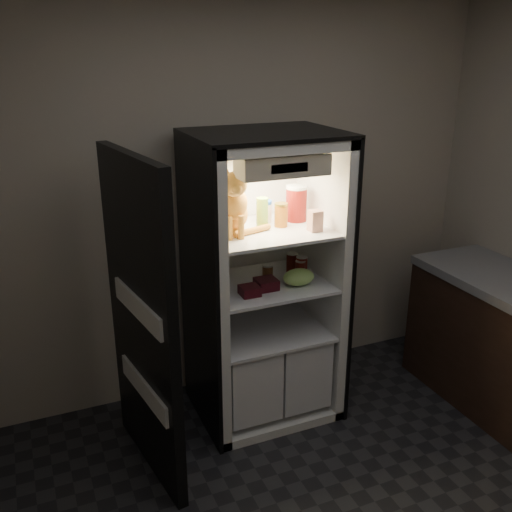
% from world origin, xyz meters
% --- Properties ---
extents(room_shell, '(3.60, 3.60, 3.60)m').
position_xyz_m(room_shell, '(0.00, 0.00, 1.62)').
color(room_shell, white).
rests_on(room_shell, floor).
extents(refrigerator, '(0.90, 0.72, 1.88)m').
position_xyz_m(refrigerator, '(0.00, 1.38, 0.79)').
color(refrigerator, white).
rests_on(refrigerator, floor).
extents(fridge_door, '(0.19, 0.87, 1.85)m').
position_xyz_m(fridge_door, '(-0.84, 1.09, 0.91)').
color(fridge_door, black).
rests_on(fridge_door, floor).
extents(tabby_cat, '(0.36, 0.42, 0.43)m').
position_xyz_m(tabby_cat, '(-0.23, 1.33, 1.45)').
color(tabby_cat, orange).
rests_on(tabby_cat, refrigerator).
extents(parmesan_shaker, '(0.07, 0.07, 0.19)m').
position_xyz_m(parmesan_shaker, '(-0.02, 1.35, 1.39)').
color(parmesan_shaker, '#248529').
rests_on(parmesan_shaker, refrigerator).
extents(mayo_tub, '(0.10, 0.10, 0.14)m').
position_xyz_m(mayo_tub, '(0.04, 1.46, 1.36)').
color(mayo_tub, white).
rests_on(mayo_tub, refrigerator).
extents(salsa_jar, '(0.08, 0.08, 0.15)m').
position_xyz_m(salsa_jar, '(0.10, 1.34, 1.36)').
color(salsa_jar, maroon).
rests_on(salsa_jar, refrigerator).
extents(pepper_jar, '(0.13, 0.13, 0.23)m').
position_xyz_m(pepper_jar, '(0.25, 1.41, 1.40)').
color(pepper_jar, maroon).
rests_on(pepper_jar, refrigerator).
extents(cream_carton, '(0.07, 0.07, 0.13)m').
position_xyz_m(cream_carton, '(0.25, 1.17, 1.35)').
color(cream_carton, beige).
rests_on(cream_carton, refrigerator).
extents(soda_can_a, '(0.07, 0.07, 0.14)m').
position_xyz_m(soda_can_a, '(0.22, 1.39, 1.01)').
color(soda_can_a, black).
rests_on(soda_can_a, refrigerator).
extents(soda_can_b, '(0.07, 0.07, 0.14)m').
position_xyz_m(soda_can_b, '(0.25, 1.31, 1.01)').
color(soda_can_b, black).
rests_on(soda_can_b, refrigerator).
extents(soda_can_c, '(0.07, 0.07, 0.12)m').
position_xyz_m(soda_can_c, '(0.22, 1.29, 1.00)').
color(soda_can_c, black).
rests_on(soda_can_c, refrigerator).
extents(condiment_jar, '(0.07, 0.07, 0.10)m').
position_xyz_m(condiment_jar, '(0.03, 1.37, 0.99)').
color(condiment_jar, '#593319').
rests_on(condiment_jar, refrigerator).
extents(grape_bag, '(0.20, 0.15, 0.10)m').
position_xyz_m(grape_bag, '(0.17, 1.20, 0.99)').
color(grape_bag, '#9DCD60').
rests_on(grape_bag, refrigerator).
extents(berry_box_left, '(0.11, 0.11, 0.06)m').
position_xyz_m(berry_box_left, '(-0.17, 1.18, 0.97)').
color(berry_box_left, '#450B13').
rests_on(berry_box_left, refrigerator).
extents(berry_box_right, '(0.13, 0.13, 0.06)m').
position_xyz_m(berry_box_right, '(-0.04, 1.22, 0.97)').
color(berry_box_right, '#450B13').
rests_on(berry_box_right, refrigerator).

